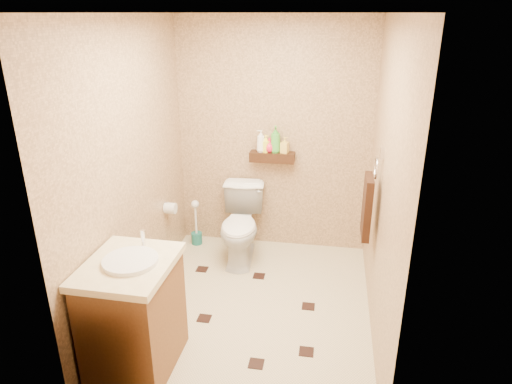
# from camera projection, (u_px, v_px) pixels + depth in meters

# --- Properties ---
(ground) EXTENTS (2.50, 2.50, 0.00)m
(ground) POSITION_uv_depth(u_px,v_px,m) (253.00, 308.00, 3.98)
(ground) COLOR beige
(ground) RESTS_ON ground
(wall_back) EXTENTS (2.00, 0.04, 2.40)m
(wall_back) POSITION_uv_depth(u_px,v_px,m) (273.00, 138.00, 4.69)
(wall_back) COLOR tan
(wall_back) RESTS_ON ground
(wall_front) EXTENTS (2.00, 0.04, 2.40)m
(wall_front) POSITION_uv_depth(u_px,v_px,m) (210.00, 258.00, 2.39)
(wall_front) COLOR tan
(wall_front) RESTS_ON ground
(wall_left) EXTENTS (0.04, 2.50, 2.40)m
(wall_left) POSITION_uv_depth(u_px,v_px,m) (131.00, 171.00, 3.70)
(wall_left) COLOR tan
(wall_left) RESTS_ON ground
(wall_right) EXTENTS (0.04, 2.50, 2.40)m
(wall_right) POSITION_uv_depth(u_px,v_px,m) (385.00, 186.00, 3.38)
(wall_right) COLOR tan
(wall_right) RESTS_ON ground
(ceiling) EXTENTS (2.00, 2.50, 0.02)m
(ceiling) POSITION_uv_depth(u_px,v_px,m) (252.00, 13.00, 3.10)
(ceiling) COLOR white
(ceiling) RESTS_ON wall_back
(wall_shelf) EXTENTS (0.46, 0.14, 0.10)m
(wall_shelf) POSITION_uv_depth(u_px,v_px,m) (272.00, 157.00, 4.68)
(wall_shelf) COLOR #3A1D0F
(wall_shelf) RESTS_ON wall_back
(floor_accents) EXTENTS (1.22, 1.32, 0.01)m
(floor_accents) POSITION_uv_depth(u_px,v_px,m) (254.00, 310.00, 3.94)
(floor_accents) COLOR black
(floor_accents) RESTS_ON ground
(toilet) EXTENTS (0.48, 0.78, 0.76)m
(toilet) POSITION_uv_depth(u_px,v_px,m) (241.00, 225.00, 4.65)
(toilet) COLOR white
(toilet) RESTS_ON ground
(vanity) EXTENTS (0.59, 0.71, 0.98)m
(vanity) POSITION_uv_depth(u_px,v_px,m) (134.00, 314.00, 3.19)
(vanity) COLOR brown
(vanity) RESTS_ON ground
(toilet_brush) EXTENTS (0.12, 0.12, 0.52)m
(toilet_brush) POSITION_uv_depth(u_px,v_px,m) (196.00, 229.00, 5.02)
(toilet_brush) COLOR #19655E
(toilet_brush) RESTS_ON ground
(towel_ring) EXTENTS (0.12, 0.30, 0.76)m
(towel_ring) POSITION_uv_depth(u_px,v_px,m) (368.00, 204.00, 3.72)
(towel_ring) COLOR silver
(towel_ring) RESTS_ON wall_right
(toilet_paper) EXTENTS (0.12, 0.11, 0.12)m
(toilet_paper) POSITION_uv_depth(u_px,v_px,m) (170.00, 208.00, 4.50)
(toilet_paper) COLOR silver
(toilet_paper) RESTS_ON wall_left
(bottle_a) EXTENTS (0.12, 0.12, 0.23)m
(bottle_a) POSITION_uv_depth(u_px,v_px,m) (261.00, 141.00, 4.64)
(bottle_a) COLOR white
(bottle_a) RESTS_ON wall_shelf
(bottle_b) EXTENTS (0.11, 0.11, 0.18)m
(bottle_b) POSITION_uv_depth(u_px,v_px,m) (266.00, 144.00, 4.64)
(bottle_b) COLOR #FEF835
(bottle_b) RESTS_ON wall_shelf
(bottle_c) EXTENTS (0.16, 0.16, 0.15)m
(bottle_c) POSITION_uv_depth(u_px,v_px,m) (270.00, 145.00, 4.64)
(bottle_c) COLOR #EF1C41
(bottle_c) RESTS_ON wall_shelf
(bottle_d) EXTENTS (0.13, 0.13, 0.27)m
(bottle_d) POSITION_uv_depth(u_px,v_px,m) (275.00, 139.00, 4.60)
(bottle_d) COLOR green
(bottle_d) RESTS_ON wall_shelf
(bottle_e) EXTENTS (0.09, 0.09, 0.17)m
(bottle_e) POSITION_uv_depth(u_px,v_px,m) (285.00, 145.00, 4.61)
(bottle_e) COLOR #E2BD4B
(bottle_e) RESTS_ON wall_shelf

